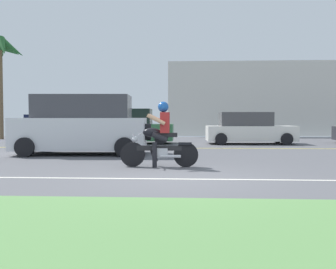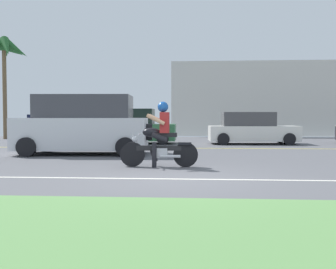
{
  "view_description": "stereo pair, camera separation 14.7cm",
  "coord_description": "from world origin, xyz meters",
  "px_view_note": "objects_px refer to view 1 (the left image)",
  "views": [
    {
      "loc": [
        0.32,
        -8.24,
        1.29
      ],
      "look_at": [
        -0.3,
        2.66,
        0.82
      ],
      "focal_mm": 42.73,
      "sensor_mm": 36.0,
      "label": 1
    },
    {
      "loc": [
        0.47,
        -8.23,
        1.29
      ],
      "look_at": [
        -0.3,
        2.66,
        0.82
      ],
      "focal_mm": 42.73,
      "sensor_mm": 36.0,
      "label": 2
    }
  ],
  "objects_px": {
    "suv_nearby": "(82,126)",
    "palm_tree_0": "(1,52)",
    "parked_car_1": "(131,127)",
    "parked_car_0": "(52,128)",
    "parked_car_2": "(249,129)",
    "motorcyclist": "(160,139)"
  },
  "relations": [
    {
      "from": "suv_nearby",
      "to": "palm_tree_0",
      "type": "bearing_deg",
      "value": 128.48
    },
    {
      "from": "suv_nearby",
      "to": "parked_car_1",
      "type": "xyz_separation_m",
      "value": [
        0.83,
        5.86,
        -0.2
      ]
    },
    {
      "from": "motorcyclist",
      "to": "parked_car_2",
      "type": "bearing_deg",
      "value": 68.67
    },
    {
      "from": "palm_tree_0",
      "to": "parked_car_2",
      "type": "bearing_deg",
      "value": -13.68
    },
    {
      "from": "suv_nearby",
      "to": "parked_car_0",
      "type": "bearing_deg",
      "value": 115.85
    },
    {
      "from": "motorcyclist",
      "to": "parked_car_1",
      "type": "bearing_deg",
      "value": 103.12
    },
    {
      "from": "parked_car_0",
      "to": "parked_car_1",
      "type": "xyz_separation_m",
      "value": [
        4.71,
        -2.15,
        0.11
      ]
    },
    {
      "from": "suv_nearby",
      "to": "parked_car_0",
      "type": "height_order",
      "value": "suv_nearby"
    },
    {
      "from": "palm_tree_0",
      "to": "suv_nearby",
      "type": "bearing_deg",
      "value": -51.52
    },
    {
      "from": "parked_car_1",
      "to": "motorcyclist",
      "type": "bearing_deg",
      "value": -76.88
    },
    {
      "from": "parked_car_1",
      "to": "parked_car_0",
      "type": "bearing_deg",
      "value": 155.43
    },
    {
      "from": "parked_car_0",
      "to": "parked_car_1",
      "type": "relative_size",
      "value": 0.98
    },
    {
      "from": "parked_car_0",
      "to": "parked_car_1",
      "type": "height_order",
      "value": "parked_car_1"
    },
    {
      "from": "parked_car_0",
      "to": "motorcyclist",
      "type": "bearing_deg",
      "value": -58.94
    },
    {
      "from": "parked_car_2",
      "to": "parked_car_1",
      "type": "bearing_deg",
      "value": 179.91
    },
    {
      "from": "suv_nearby",
      "to": "parked_car_2",
      "type": "relative_size",
      "value": 1.1
    },
    {
      "from": "suv_nearby",
      "to": "palm_tree_0",
      "type": "height_order",
      "value": "palm_tree_0"
    },
    {
      "from": "motorcyclist",
      "to": "parked_car_1",
      "type": "height_order",
      "value": "parked_car_1"
    },
    {
      "from": "suv_nearby",
      "to": "parked_car_1",
      "type": "relative_size",
      "value": 1.17
    },
    {
      "from": "motorcyclist",
      "to": "parked_car_1",
      "type": "xyz_separation_m",
      "value": [
        -2.16,
        9.25,
        0.07
      ]
    },
    {
      "from": "suv_nearby",
      "to": "parked_car_2",
      "type": "distance_m",
      "value": 8.82
    },
    {
      "from": "suv_nearby",
      "to": "palm_tree_0",
      "type": "distance_m",
      "value": 12.5
    }
  ]
}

